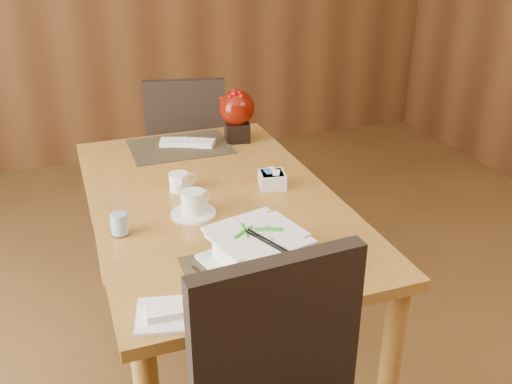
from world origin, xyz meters
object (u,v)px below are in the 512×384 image
object	(u,v)px
dining_table	(214,219)
coffee_cup	(193,205)
far_chair	(187,147)
creamer_jug	(179,182)
bread_plate	(165,315)
sugar_caddy	(272,180)
berry_decor	(237,113)
soup_setting	(258,250)
water_glass	(118,215)

from	to	relation	value
dining_table	coffee_cup	world-z (taller)	coffee_cup
far_chair	creamer_jug	bearing A→B (deg)	87.76
bread_plate	sugar_caddy	bearing A→B (deg)	49.58
berry_decor	far_chair	xyz separation A→B (m)	(-0.13, 0.53, -0.35)
soup_setting	water_glass	bearing A→B (deg)	123.01
sugar_caddy	soup_setting	bearing A→B (deg)	-115.67
dining_table	far_chair	size ratio (longest dim) A/B	1.57
coffee_cup	far_chair	distance (m)	1.24
soup_setting	coffee_cup	xyz separation A→B (m)	(-0.10, 0.39, -0.02)
soup_setting	coffee_cup	bearing A→B (deg)	90.20
soup_setting	berry_decor	bearing A→B (deg)	60.81
creamer_jug	berry_decor	world-z (taller)	berry_decor
sugar_caddy	far_chair	xyz separation A→B (m)	(-0.10, 1.07, -0.24)
soup_setting	far_chair	size ratio (longest dim) A/B	0.36
berry_decor	far_chair	bearing A→B (deg)	103.47
soup_setting	berry_decor	world-z (taller)	berry_decor
water_glass	sugar_caddy	world-z (taller)	water_glass
water_glass	far_chair	size ratio (longest dim) A/B	0.15
dining_table	creamer_jug	xyz separation A→B (m)	(-0.11, 0.10, 0.13)
soup_setting	berry_decor	xyz separation A→B (m)	(0.28, 1.05, 0.08)
creamer_jug	berry_decor	size ratio (longest dim) A/B	0.40
sugar_caddy	bread_plate	distance (m)	0.87
coffee_cup	bread_plate	world-z (taller)	coffee_cup
sugar_caddy	dining_table	bearing A→B (deg)	-177.97
soup_setting	berry_decor	distance (m)	1.09
bread_plate	soup_setting	bearing A→B (deg)	24.61
far_chair	water_glass	bearing A→B (deg)	79.81
soup_setting	creamer_jug	distance (m)	0.62
creamer_jug	coffee_cup	bearing A→B (deg)	-91.81
berry_decor	creamer_jug	bearing A→B (deg)	-130.73
creamer_jug	bread_plate	size ratio (longest dim) A/B	0.63
bread_plate	water_glass	bearing A→B (deg)	96.24
creamer_jug	sugar_caddy	xyz separation A→B (m)	(0.35, -0.09, -0.01)
berry_decor	bread_plate	world-z (taller)	berry_decor
sugar_caddy	bread_plate	xyz separation A→B (m)	(-0.56, -0.66, -0.02)
creamer_jug	bread_plate	distance (m)	0.78
dining_table	berry_decor	bearing A→B (deg)	63.13
berry_decor	far_chair	distance (m)	0.65
soup_setting	coffee_cup	distance (m)	0.41
soup_setting	sugar_caddy	bearing A→B (deg)	50.01
soup_setting	coffee_cup	world-z (taller)	soup_setting
soup_setting	berry_decor	size ratio (longest dim) A/B	1.41
far_chair	bread_plate	bearing A→B (deg)	87.35
dining_table	far_chair	xyz separation A→B (m)	(0.15, 1.07, -0.12)
coffee_cup	creamer_jug	xyz separation A→B (m)	(-0.00, 0.22, -0.00)
berry_decor	bread_plate	distance (m)	1.34
creamer_jug	berry_decor	bearing A→B (deg)	47.02
dining_table	creamer_jug	bearing A→B (deg)	136.40
sugar_caddy	far_chair	distance (m)	1.10
dining_table	soup_setting	size ratio (longest dim) A/B	4.37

